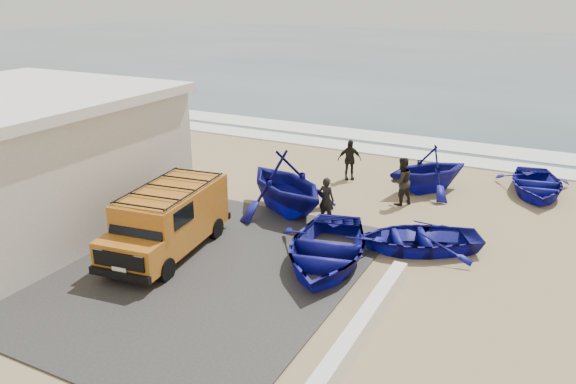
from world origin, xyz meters
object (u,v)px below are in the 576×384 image
at_px(boat_near_left, 326,249).
at_px(boat_far_right, 536,184).
at_px(fisherman_middle, 401,181).
at_px(boat_mid_left, 286,183).
at_px(van, 169,218).
at_px(fisherman_front, 326,199).
at_px(fisherman_back, 349,160).
at_px(boat_near_right, 418,238).
at_px(boat_far_left, 428,169).
at_px(building, 4,161).
at_px(parapet, 361,329).

bearing_deg(boat_near_left, boat_far_right, 48.62).
bearing_deg(fisherman_middle, boat_mid_left, -14.28).
height_order(van, boat_far_right, van).
bearing_deg(fisherman_middle, fisherman_front, 4.34).
bearing_deg(fisherman_back, fisherman_middle, -65.32).
bearing_deg(boat_near_right, boat_far_right, 130.41).
bearing_deg(boat_near_right, van, -89.76).
bearing_deg(boat_near_left, fisherman_middle, 71.50).
xyz_separation_m(van, fisherman_back, (2.23, 8.70, -0.24)).
height_order(boat_near_left, fisherman_front, fisherman_front).
relative_size(boat_far_left, fisherman_front, 2.22).
bearing_deg(van, boat_far_right, 41.11).
bearing_deg(fisherman_middle, fisherman_back, -86.32).
relative_size(building, van, 1.97).
relative_size(boat_near_left, fisherman_back, 2.76).
xyz_separation_m(boat_near_right, fisherman_back, (-4.22, 5.27, 0.44)).
height_order(van, boat_far_left, van).
bearing_deg(boat_mid_left, building, 155.45).
xyz_separation_m(parapet, boat_near_right, (-0.09, 5.08, 0.11)).
distance_m(boat_near_left, fisherman_front, 3.14).
relative_size(van, boat_near_left, 1.05).
bearing_deg(fisherman_back, fisherman_front, -109.49).
bearing_deg(fisherman_front, boat_near_right, 171.54).
relative_size(van, boat_far_right, 1.24).
height_order(fisherman_front, fisherman_middle, fisherman_middle).
xyz_separation_m(boat_near_left, boat_far_right, (4.78, 8.87, -0.07)).
bearing_deg(parapet, boat_near_right, 91.02).
relative_size(boat_mid_left, boat_far_left, 1.21).
bearing_deg(building, fisherman_middle, 34.68).
xyz_separation_m(van, boat_near_right, (6.45, 3.43, -0.68)).
bearing_deg(fisherman_front, boat_far_right, -130.06).
distance_m(boat_near_right, boat_far_right, 7.31).
bearing_deg(boat_near_left, building, 177.87).
relative_size(boat_near_left, fisherman_front, 2.96).
bearing_deg(boat_far_right, fisherman_front, -145.27).
bearing_deg(boat_far_left, boat_near_right, -39.19).
bearing_deg(boat_far_left, boat_far_right, 61.89).
xyz_separation_m(boat_far_right, fisherman_front, (-6.01, -5.99, 0.37)).
distance_m(parapet, boat_far_left, 10.42).
bearing_deg(fisherman_middle, boat_far_left, -157.79).
distance_m(fisherman_front, fisherman_back, 4.57).
relative_size(boat_far_right, fisherman_back, 2.34).
bearing_deg(fisherman_middle, van, 2.32).
bearing_deg(building, van, 6.18).
xyz_separation_m(van, boat_far_right, (9.17, 10.22, -0.66)).
height_order(boat_near_right, fisherman_front, fisherman_front).
xyz_separation_m(boat_far_right, fisherman_middle, (-4.25, -3.34, 0.47)).
distance_m(boat_far_right, fisherman_middle, 5.43).
height_order(building, boat_near_right, building).
distance_m(boat_mid_left, fisherman_middle, 4.21).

